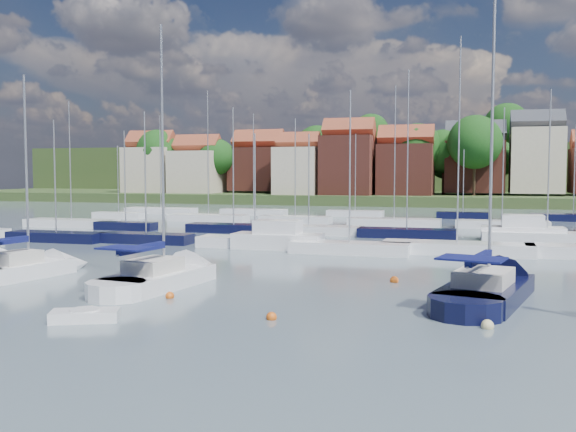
% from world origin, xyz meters
% --- Properties ---
extents(ground, '(260.00, 260.00, 0.00)m').
position_xyz_m(ground, '(0.00, 40.00, 0.00)').
color(ground, '#4F626B').
rests_on(ground, ground).
extents(sailboat_left, '(4.05, 9.31, 12.39)m').
position_xyz_m(sailboat_left, '(-14.91, 3.55, 0.37)').
color(sailboat_left, white).
rests_on(sailboat_left, ground).
extents(sailboat_centre, '(4.20, 11.09, 14.74)m').
position_xyz_m(sailboat_centre, '(-6.10, 3.43, 0.36)').
color(sailboat_centre, white).
rests_on(sailboat_centre, ground).
extents(sailboat_navy, '(5.75, 12.39, 16.58)m').
position_xyz_m(sailboat_navy, '(10.39, 4.70, 0.35)').
color(sailboat_navy, black).
rests_on(sailboat_navy, ground).
extents(tender, '(2.92, 2.21, 0.57)m').
position_xyz_m(tender, '(-5.49, -5.50, 0.22)').
color(tender, white).
rests_on(tender, ground).
extents(buoy_b, '(0.42, 0.42, 0.42)m').
position_xyz_m(buoy_b, '(-6.12, -4.10, 0.00)').
color(buoy_b, beige).
rests_on(buoy_b, ground).
extents(buoy_c, '(0.42, 0.42, 0.42)m').
position_xyz_m(buoy_c, '(-4.38, -0.26, 0.00)').
color(buoy_c, '#D85914').
rests_on(buoy_c, ground).
extents(buoy_d, '(0.44, 0.44, 0.44)m').
position_xyz_m(buoy_d, '(1.63, -3.12, 0.00)').
color(buoy_d, '#D85914').
rests_on(buoy_d, ground).
extents(buoy_e, '(0.47, 0.47, 0.47)m').
position_xyz_m(buoy_e, '(5.33, 7.19, 0.00)').
color(buoy_e, '#D85914').
rests_on(buoy_e, ground).
extents(buoy_f, '(0.49, 0.49, 0.49)m').
position_xyz_m(buoy_f, '(10.04, -2.19, 0.00)').
color(buoy_f, beige).
rests_on(buoy_f, ground).
extents(marina_field, '(79.62, 41.41, 15.93)m').
position_xyz_m(marina_field, '(1.91, 35.15, 0.43)').
color(marina_field, white).
rests_on(marina_field, ground).
extents(far_shore_town, '(212.46, 90.00, 22.27)m').
position_xyz_m(far_shore_town, '(2.23, 132.67, 4.61)').
color(far_shore_town, '#3E4C26').
rests_on(far_shore_town, ground).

